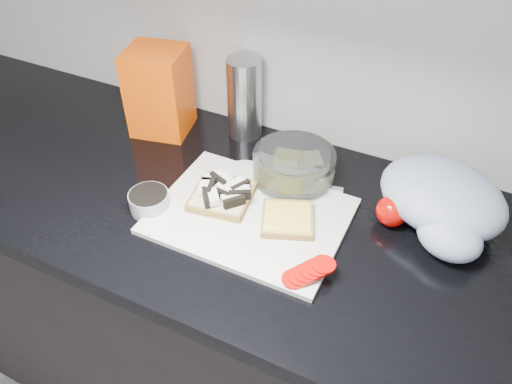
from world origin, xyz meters
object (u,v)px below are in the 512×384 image
bread_bag (159,91)px  steel_canister (244,98)px  glass_bowl (294,168)px  cutting_board (250,216)px

bread_bag → steel_canister: (0.20, 0.07, -0.01)m
glass_bowl → steel_canister: steel_canister is taller
cutting_board → bread_bag: 0.43m
cutting_board → glass_bowl: glass_bowl is taller
glass_bowl → cutting_board: bearing=-102.5°
glass_bowl → bread_bag: (-0.39, 0.05, 0.07)m
bread_bag → steel_canister: bread_bag is taller
glass_bowl → bread_bag: bread_bag is taller
bread_bag → steel_canister: bearing=7.7°
glass_bowl → steel_canister: size_ratio=0.90×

